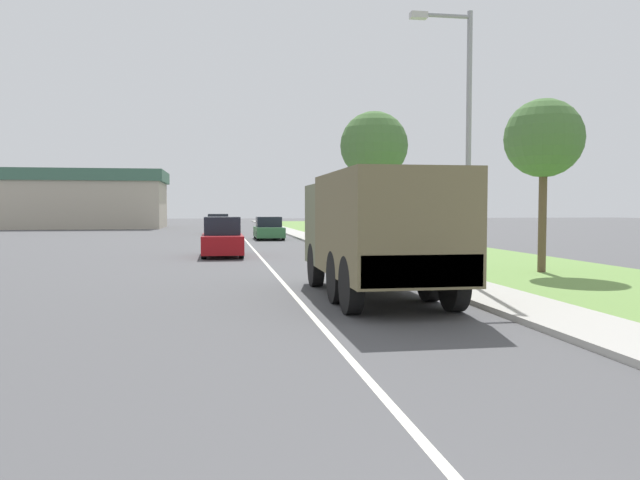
# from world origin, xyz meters

# --- Properties ---
(ground_plane) EXTENTS (180.00, 180.00, 0.00)m
(ground_plane) POSITION_xyz_m (0.00, 40.00, 0.00)
(ground_plane) COLOR #4C4C4F
(lane_centre_stripe) EXTENTS (0.12, 120.00, 0.00)m
(lane_centre_stripe) POSITION_xyz_m (0.00, 40.00, 0.00)
(lane_centre_stripe) COLOR silver
(lane_centre_stripe) RESTS_ON ground
(sidewalk_right) EXTENTS (1.80, 120.00, 0.12)m
(sidewalk_right) POSITION_xyz_m (4.50, 40.00, 0.06)
(sidewalk_right) COLOR #ADAAA3
(sidewalk_right) RESTS_ON ground
(grass_strip_right) EXTENTS (7.00, 120.00, 0.02)m
(grass_strip_right) POSITION_xyz_m (8.90, 40.00, 0.01)
(grass_strip_right) COLOR #6B9347
(grass_strip_right) RESTS_ON ground
(military_truck) EXTENTS (2.44, 6.77, 2.89)m
(military_truck) POSITION_xyz_m (1.86, 12.41, 1.65)
(military_truck) COLOR #606647
(military_truck) RESTS_ON ground
(car_nearest_ahead) EXTENTS (1.75, 4.23, 1.73)m
(car_nearest_ahead) POSITION_xyz_m (-1.62, 25.92, 0.77)
(car_nearest_ahead) COLOR maroon
(car_nearest_ahead) RESTS_ON ground
(car_second_ahead) EXTENTS (1.86, 4.12, 1.54)m
(car_second_ahead) POSITION_xyz_m (1.60, 40.46, 0.69)
(car_second_ahead) COLOR #336B3D
(car_second_ahead) RESTS_ON ground
(car_third_ahead) EXTENTS (1.88, 4.66, 1.65)m
(car_third_ahead) POSITION_xyz_m (-1.78, 50.93, 0.74)
(car_third_ahead) COLOR tan
(car_third_ahead) RESTS_ON ground
(lamp_post) EXTENTS (1.69, 0.24, 7.14)m
(lamp_post) POSITION_xyz_m (4.54, 14.00, 4.36)
(lamp_post) COLOR gray
(lamp_post) RESTS_ON sidewalk_right
(tree_mid_right) EXTENTS (2.54, 2.54, 5.63)m
(tree_mid_right) POSITION_xyz_m (8.65, 17.18, 4.34)
(tree_mid_right) COLOR brown
(tree_mid_right) RESTS_ON grass_strip_right
(tree_far_right) EXTENTS (3.83, 3.83, 7.56)m
(tree_far_right) POSITION_xyz_m (6.95, 32.75, 5.62)
(tree_far_right) COLOR brown
(tree_far_right) RESTS_ON grass_strip_right
(building_distant) EXTENTS (16.71, 10.22, 6.11)m
(building_distant) POSITION_xyz_m (-15.68, 68.13, 3.10)
(building_distant) COLOR #B2A893
(building_distant) RESTS_ON ground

